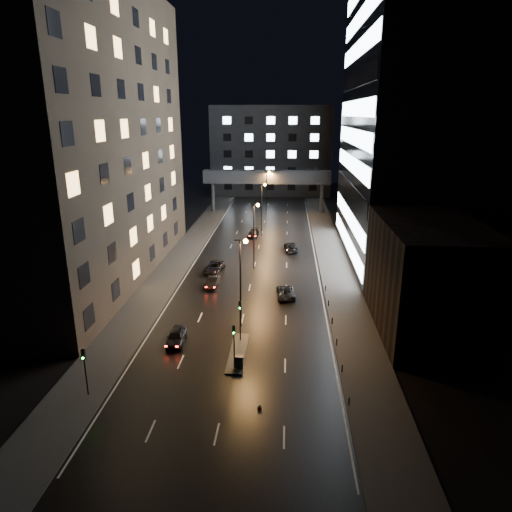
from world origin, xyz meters
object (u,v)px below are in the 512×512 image
Objects in this scene: car_away_b at (213,282)px; car_away_d at (253,234)px; car_away_c at (214,267)px; car_away_a at (176,336)px; car_toward_a at (286,292)px; car_toward_b at (291,247)px; utility_cabinet at (239,362)px.

car_away_d is (3.59, 26.84, -0.03)m from car_away_b.
car_away_a is at bearing -84.92° from car_away_c.
car_away_b is at bearing -20.71° from car_toward_a.
car_toward_a is (10.77, -8.96, -0.07)m from car_away_c.
car_toward_b is at bearing 52.20° from car_away_c.
car_away_a reaches higher than car_away_b.
car_toward_b is at bearing 84.69° from utility_cabinet.
car_away_b is 0.79× the size of car_away_c.
car_away_b is 0.92× the size of car_away_d.
utility_cabinet is at bearing -72.24° from car_away_b.
car_away_a is at bearing 45.49° from car_toward_a.
car_away_b reaches higher than car_toward_a.
car_away_d is (4.34, 20.81, -0.07)m from car_away_c.
car_toward_b is at bearing 67.60° from car_away_a.
car_away_d is 3.84× the size of utility_cabinet.
car_away_d is 0.95× the size of car_toward_a.
car_away_a reaches higher than car_away_d.
car_away_d is at bearing -82.21° from car_toward_a.
car_toward_a is (11.21, 13.31, -0.07)m from car_away_a.
car_away_b is at bearing 82.70° from car_away_a.
car_toward_b reaches higher than car_toward_a.
car_away_c is (0.43, 22.27, 0.00)m from car_away_a.
car_away_a is 0.90× the size of car_toward_a.
car_away_b is 27.08m from car_away_d.
car_toward_b is 39.13m from utility_cabinet.
car_away_b is 10.45m from car_toward_a.
car_toward_a is at bearing 46.76° from car_away_a.
car_away_a is 43.34m from car_away_d.
car_away_d is at bearing -56.97° from car_toward_b.
car_away_d is at bearing 84.41° from car_away_c.
car_away_b is 6.08m from car_away_c.
car_toward_b is at bearing 61.28° from car_away_b.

